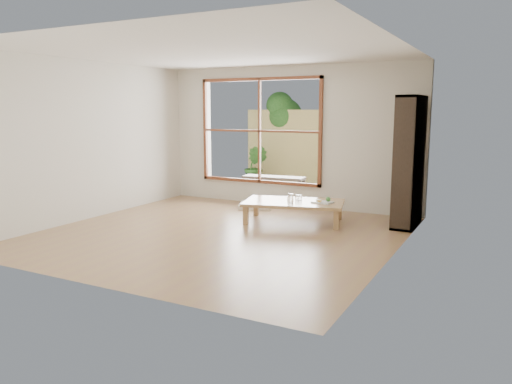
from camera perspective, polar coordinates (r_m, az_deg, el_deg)
ground at (r=7.40m, az=-4.01°, el=-4.74°), size 5.00×5.00×0.00m
low_table at (r=8.07m, az=4.34°, el=-1.34°), size 1.75×1.25×0.34m
floor_cushion at (r=9.31m, az=-0.00°, el=-1.50°), size 0.77×0.77×0.09m
bookshelf at (r=8.06m, az=17.10°, el=3.33°), size 0.32×0.91×2.02m
glass_tall at (r=7.90m, az=4.01°, el=-0.72°), size 0.08×0.08×0.15m
glass_mid at (r=8.17m, az=4.73°, el=-0.62°), size 0.06×0.06×0.09m
glass_short at (r=8.15m, az=5.02°, el=-0.64°), size 0.07×0.07×0.09m
glass_small at (r=8.13m, az=3.81°, el=-0.70°), size 0.06×0.06×0.07m
food_tray at (r=7.97m, az=7.73°, el=-1.07°), size 0.34×0.27×0.10m
deck at (r=10.76m, az=3.19°, el=-0.26°), size 2.80×2.00×0.05m
garden_bench at (r=10.38m, az=2.05°, el=1.47°), size 1.32×0.50×0.41m
bamboo_fence at (r=11.56m, az=5.29°, el=4.88°), size 2.80×0.06×1.80m
shrub_right at (r=11.06m, az=9.82°, el=2.62°), size 1.04×0.94×1.00m
shrub_left at (r=11.50m, az=-0.04°, el=2.94°), size 0.57×0.48×0.97m
garden_tree at (r=12.07m, az=2.89°, el=8.55°), size 1.04×0.85×2.22m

